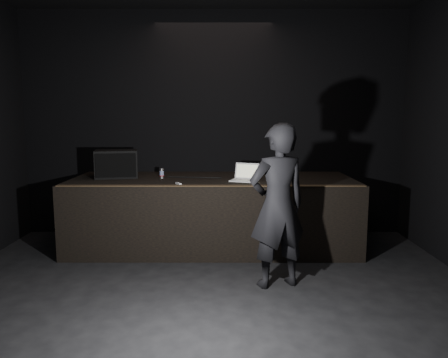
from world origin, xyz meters
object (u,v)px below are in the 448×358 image
Objects in this scene: person at (278,206)px; beer_can at (162,173)px; stage_monitor at (116,164)px; laptop at (245,176)px; stage_riser at (213,212)px.

beer_can is at bearing -64.00° from person.
person is at bearing -47.80° from stage_monitor.
stage_monitor is 1.87m from laptop.
beer_can reaches higher than stage_riser.
stage_riser is 0.92m from beer_can.
stage_monitor is 1.56× the size of laptop.
stage_riser is 9.41× the size of laptop.
stage_riser is at bearing -14.55° from stage_monitor.
beer_can is (-1.17, 0.20, 0.01)m from laptop.
person is at bearing -55.45° from laptop.
stage_riser is 6.03× the size of stage_monitor.
stage_riser is 2.21× the size of person.
laptop reaches higher than stage_riser.
stage_monitor is at bearing 170.45° from beer_can.
stage_monitor is 0.37× the size of person.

